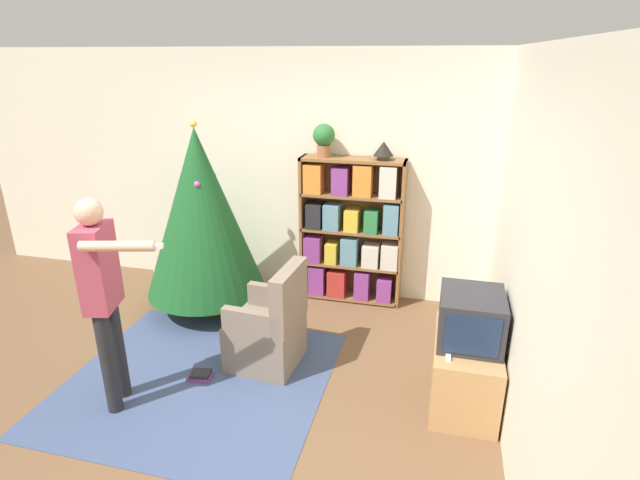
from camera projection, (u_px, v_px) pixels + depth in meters
ground_plane at (225, 406)px, 3.82m from camera, size 14.00×14.00×0.00m
wall_back at (303, 175)px, 5.37m from camera, size 8.00×0.10×2.60m
wall_right at (539, 279)px, 2.89m from camera, size 0.10×8.00×2.60m
area_rug at (198, 380)px, 4.11m from camera, size 2.09×1.96×0.01m
bookshelf at (351, 233)px, 5.23m from camera, size 1.07×0.26×1.55m
tv_stand at (465, 371)px, 3.79m from camera, size 0.48×0.82×0.53m
television at (471, 318)px, 3.63m from camera, size 0.45×0.51×0.38m
game_remote at (448, 355)px, 3.50m from camera, size 0.04×0.12×0.02m
christmas_tree at (201, 213)px, 4.93m from camera, size 1.20×1.20×1.96m
armchair at (270, 330)px, 4.24m from camera, size 0.61×0.60×0.92m
standing_person at (103, 289)px, 3.52m from camera, size 0.70×0.46×1.63m
potted_plant at (324, 138)px, 4.97m from camera, size 0.22×0.22×0.33m
table_lamp at (384, 149)px, 4.86m from camera, size 0.20×0.20×0.18m
book_pile_near_tree at (238, 327)px, 4.86m from camera, size 0.18×0.14×0.05m
book_pile_by_chair at (201, 375)px, 4.13m from camera, size 0.19×0.15×0.06m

